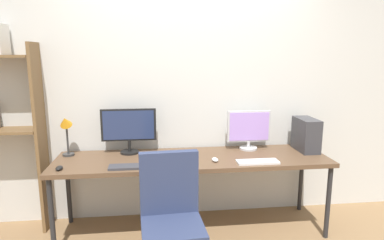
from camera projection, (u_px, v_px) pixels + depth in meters
wall_back at (188, 93)px, 3.46m from camera, size 4.96×0.10×2.60m
desk at (193, 162)px, 3.17m from camera, size 2.56×0.68×0.74m
office_chair at (172, 234)px, 2.46m from camera, size 0.52×0.52×0.99m
monitor_left at (129, 128)px, 3.25m from camera, size 0.53×0.18×0.44m
monitor_right at (249, 129)px, 3.39m from camera, size 0.44×0.18×0.40m
pc_tower at (306, 135)px, 3.35m from camera, size 0.17×0.34×0.33m
desk_lamp at (66, 128)px, 3.14m from camera, size 0.11×0.16×0.41m
keyboard_left at (131, 167)px, 2.87m from camera, size 0.38×0.13×0.02m
keyboard_right at (258, 162)px, 2.99m from camera, size 0.37×0.13×0.02m
mouse_left_side at (59, 168)px, 2.81m from camera, size 0.06×0.10×0.03m
mouse_right_side at (215, 160)px, 3.04m from camera, size 0.06×0.10×0.03m
laptop_closed at (171, 160)px, 3.04m from camera, size 0.33×0.24×0.02m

